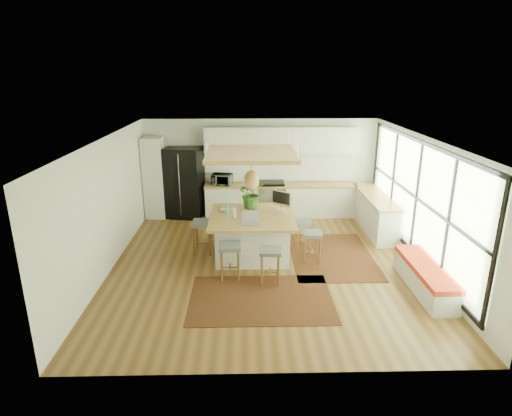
{
  "coord_description": "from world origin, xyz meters",
  "views": [
    {
      "loc": [
        -0.41,
        -8.4,
        3.99
      ],
      "look_at": [
        -0.2,
        0.5,
        1.1
      ],
      "focal_mm": 30.02,
      "sensor_mm": 36.0,
      "label": 1
    }
  ],
  "objects_px": {
    "stool_right_back": "(303,234)",
    "microwave": "(222,178)",
    "stool_left_side": "(203,238)",
    "monitor": "(281,200)",
    "island": "(252,235)",
    "stool_near_left": "(230,262)",
    "laptop": "(250,219)",
    "stool_near_right": "(270,266)",
    "island_plant": "(251,196)",
    "stool_right_front": "(312,246)",
    "fridge": "(184,185)"
  },
  "relations": [
    {
      "from": "stool_left_side",
      "to": "microwave",
      "type": "bearing_deg",
      "value": 82.97
    },
    {
      "from": "stool_near_left",
      "to": "island",
      "type": "bearing_deg",
      "value": 68.04
    },
    {
      "from": "stool_right_back",
      "to": "monitor",
      "type": "xyz_separation_m",
      "value": [
        -0.52,
        -0.01,
        0.83
      ]
    },
    {
      "from": "stool_right_front",
      "to": "fridge",
      "type": "bearing_deg",
      "value": 135.34
    },
    {
      "from": "stool_right_front",
      "to": "stool_left_side",
      "type": "distance_m",
      "value": 2.47
    },
    {
      "from": "fridge",
      "to": "island",
      "type": "relative_size",
      "value": 1.06
    },
    {
      "from": "stool_near_left",
      "to": "stool_right_back",
      "type": "distance_m",
      "value": 2.21
    },
    {
      "from": "island_plant",
      "to": "laptop",
      "type": "bearing_deg",
      "value": -91.8
    },
    {
      "from": "fridge",
      "to": "microwave",
      "type": "height_order",
      "value": "fridge"
    },
    {
      "from": "stool_left_side",
      "to": "stool_right_front",
      "type": "bearing_deg",
      "value": -12.36
    },
    {
      "from": "microwave",
      "to": "monitor",
      "type": "bearing_deg",
      "value": -46.56
    },
    {
      "from": "monitor",
      "to": "microwave",
      "type": "bearing_deg",
      "value": 160.26
    },
    {
      "from": "fridge",
      "to": "stool_right_front",
      "type": "height_order",
      "value": "fridge"
    },
    {
      "from": "island",
      "to": "stool_left_side",
      "type": "height_order",
      "value": "island"
    },
    {
      "from": "stool_near_right",
      "to": "stool_right_front",
      "type": "distance_m",
      "value": 1.35
    },
    {
      "from": "island",
      "to": "monitor",
      "type": "bearing_deg",
      "value": 26.75
    },
    {
      "from": "laptop",
      "to": "microwave",
      "type": "relative_size",
      "value": 0.7
    },
    {
      "from": "stool_right_front",
      "to": "monitor",
      "type": "distance_m",
      "value": 1.28
    },
    {
      "from": "island",
      "to": "stool_right_front",
      "type": "relative_size",
      "value": 2.73
    },
    {
      "from": "stool_near_right",
      "to": "stool_left_side",
      "type": "xyz_separation_m",
      "value": [
        -1.44,
        1.46,
        0.0
      ]
    },
    {
      "from": "island_plant",
      "to": "stool_left_side",
      "type": "bearing_deg",
      "value": -157.59
    },
    {
      "from": "island",
      "to": "stool_near_left",
      "type": "bearing_deg",
      "value": -111.96
    },
    {
      "from": "fridge",
      "to": "island_plant",
      "type": "relative_size",
      "value": 2.85
    },
    {
      "from": "stool_near_right",
      "to": "laptop",
      "type": "height_order",
      "value": "laptop"
    },
    {
      "from": "stool_right_back",
      "to": "island_plant",
      "type": "height_order",
      "value": "island_plant"
    },
    {
      "from": "stool_right_back",
      "to": "microwave",
      "type": "bearing_deg",
      "value": 130.01
    },
    {
      "from": "stool_near_left",
      "to": "stool_near_right",
      "type": "bearing_deg",
      "value": -14.21
    },
    {
      "from": "laptop",
      "to": "microwave",
      "type": "height_order",
      "value": "microwave"
    },
    {
      "from": "island",
      "to": "stool_right_front",
      "type": "distance_m",
      "value": 1.36
    },
    {
      "from": "stool_right_front",
      "to": "laptop",
      "type": "height_order",
      "value": "laptop"
    },
    {
      "from": "stool_near_left",
      "to": "stool_right_back",
      "type": "xyz_separation_m",
      "value": [
        1.64,
        1.48,
        0.0
      ]
    },
    {
      "from": "island",
      "to": "monitor",
      "type": "distance_m",
      "value": 1.04
    },
    {
      "from": "stool_right_front",
      "to": "stool_near_right",
      "type": "bearing_deg",
      "value": -135.97
    },
    {
      "from": "stool_near_right",
      "to": "stool_left_side",
      "type": "distance_m",
      "value": 2.06
    },
    {
      "from": "island",
      "to": "island_plant",
      "type": "relative_size",
      "value": 2.69
    },
    {
      "from": "stool_near_right",
      "to": "island_plant",
      "type": "height_order",
      "value": "island_plant"
    },
    {
      "from": "fridge",
      "to": "microwave",
      "type": "relative_size",
      "value": 3.62
    },
    {
      "from": "monitor",
      "to": "laptop",
      "type": "bearing_deg",
      "value": -90.17
    },
    {
      "from": "stool_near_right",
      "to": "stool_left_side",
      "type": "height_order",
      "value": "stool_left_side"
    },
    {
      "from": "stool_left_side",
      "to": "laptop",
      "type": "xyz_separation_m",
      "value": [
        1.07,
        -0.68,
        0.7
      ]
    },
    {
      "from": "fridge",
      "to": "laptop",
      "type": "height_order",
      "value": "fridge"
    },
    {
      "from": "microwave",
      "to": "stool_near_left",
      "type": "bearing_deg",
      "value": -73.18
    },
    {
      "from": "stool_near_left",
      "to": "stool_right_back",
      "type": "relative_size",
      "value": 1.09
    },
    {
      "from": "stool_left_side",
      "to": "monitor",
      "type": "height_order",
      "value": "monitor"
    },
    {
      "from": "stool_right_back",
      "to": "island",
      "type": "bearing_deg",
      "value": -163.49
    },
    {
      "from": "stool_near_left",
      "to": "stool_right_front",
      "type": "distance_m",
      "value": 1.9
    },
    {
      "from": "stool_near_right",
      "to": "island_plant",
      "type": "distance_m",
      "value": 2.12
    },
    {
      "from": "fridge",
      "to": "island",
      "type": "height_order",
      "value": "fridge"
    },
    {
      "from": "monitor",
      "to": "island_plant",
      "type": "height_order",
      "value": "island_plant"
    },
    {
      "from": "stool_near_right",
      "to": "stool_right_back",
      "type": "height_order",
      "value": "stool_near_right"
    }
  ]
}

